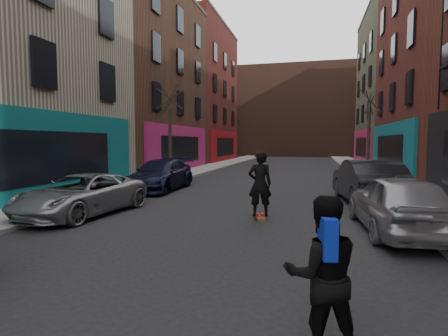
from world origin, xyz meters
The scene contains 13 objects.
sidewalk_left centered at (-6.25, 30.00, 0.07)m, with size 2.50×84.00×0.13m, color gray.
sidewalk_right centered at (6.25, 30.00, 0.07)m, with size 2.50×84.00×0.13m, color gray.
buildings_left centered at (-13.50, 16.00, 8.25)m, with size 12.00×56.00×16.50m, color #551F18.
building_far centered at (0.00, 56.00, 7.00)m, with size 40.00×10.00×14.00m, color #47281E.
tree_left_far centered at (-6.20, 18.00, 3.38)m, with size 2.00×2.00×6.50m, color black, non-canonical shape.
tree_right_far centered at (6.20, 24.00, 3.53)m, with size 2.00×2.00×6.80m, color black, non-canonical shape.
parked_left_far centered at (-4.59, 7.16, 0.64)m, with size 2.12×4.60×1.28m, color gray.
parked_left_end centered at (-4.60, 13.02, 0.72)m, with size 2.02×4.97×1.44m, color black.
parked_right_far centered at (4.50, 7.20, 0.76)m, with size 1.79×4.44×1.51m, color gray.
parked_right_end centered at (4.40, 11.59, 0.82)m, with size 1.73×4.96×1.63m, color black.
skateboard centered at (0.92, 7.87, 0.05)m, with size 0.22×0.80×0.10m, color brown.
skateboarder centered at (0.92, 7.87, 1.06)m, with size 0.70×0.46×1.91m, color black.
pedestrian centered at (2.52, 1.53, 0.88)m, with size 0.96×0.82×1.73m.
Camera 1 is at (2.39, -2.28, 2.30)m, focal length 28.00 mm.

